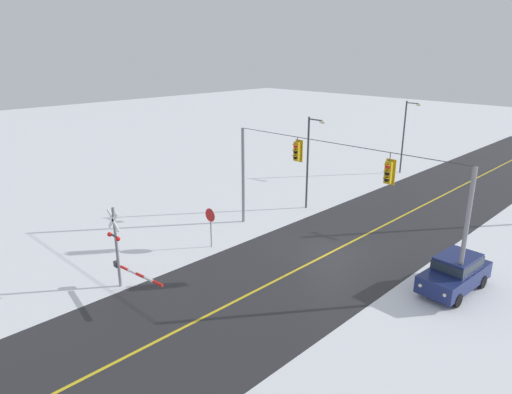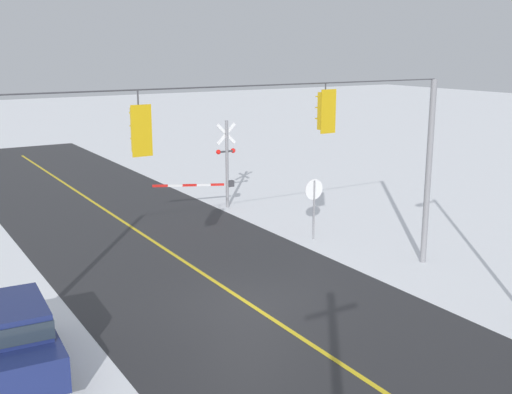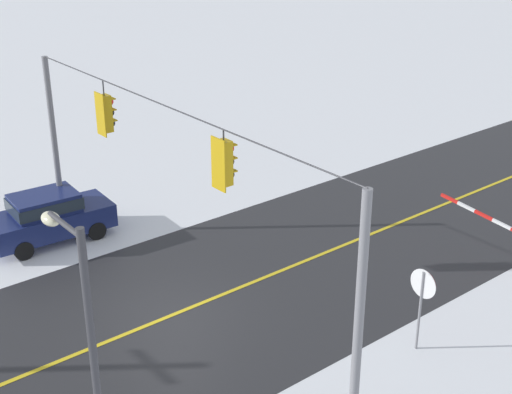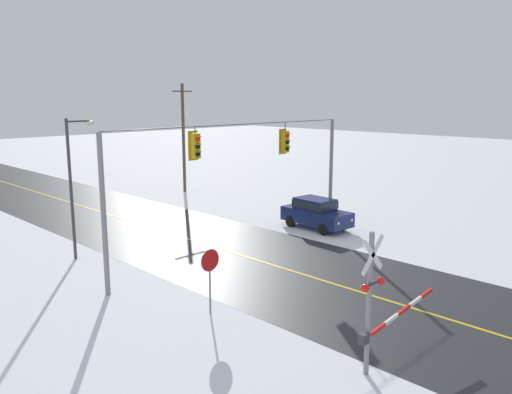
# 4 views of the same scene
# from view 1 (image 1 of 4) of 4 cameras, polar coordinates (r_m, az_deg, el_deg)

# --- Properties ---
(ground_plane) EXTENTS (160.00, 160.00, 0.00)m
(ground_plane) POSITION_cam_1_polar(r_m,az_deg,el_deg) (26.25, 9.20, -6.84)
(ground_plane) COLOR white
(road_asphalt) EXTENTS (9.00, 80.00, 0.01)m
(road_asphalt) POSITION_cam_1_polar(r_m,az_deg,el_deg) (31.00, 15.70, -3.34)
(road_asphalt) COLOR #28282B
(road_asphalt) RESTS_ON ground
(lane_centre_line) EXTENTS (0.14, 72.00, 0.01)m
(lane_centre_line) POSITION_cam_1_polar(r_m,az_deg,el_deg) (31.00, 15.70, -3.33)
(lane_centre_line) COLOR gold
(lane_centre_line) RESTS_ON ground
(signal_span) EXTENTS (14.20, 0.47, 6.22)m
(signal_span) POSITION_cam_1_polar(r_m,az_deg,el_deg) (24.78, 9.84, 1.61)
(signal_span) COLOR gray
(signal_span) RESTS_ON ground
(stop_sign) EXTENTS (0.80, 0.09, 2.35)m
(stop_sign) POSITION_cam_1_polar(r_m,az_deg,el_deg) (26.14, -5.68, -2.73)
(stop_sign) COLOR gray
(stop_sign) RESTS_ON ground
(railroad_crossing) EXTENTS (4.14, 0.31, 4.00)m
(railroad_crossing) POSITION_cam_1_polar(r_m,az_deg,el_deg) (22.35, -16.51, -6.31)
(railroad_crossing) COLOR gray
(railroad_crossing) RESTS_ON ground
(parked_car_navy) EXTENTS (2.02, 4.28, 1.74)m
(parked_car_navy) POSITION_cam_1_polar(r_m,az_deg,el_deg) (23.69, 23.47, -8.48)
(parked_car_navy) COLOR navy
(parked_car_navy) RESTS_ON ground
(streetlamp_near) EXTENTS (1.39, 0.28, 6.50)m
(streetlamp_near) POSITION_cam_1_polar(r_m,az_deg,el_deg) (32.05, 6.74, 5.23)
(streetlamp_near) COLOR #38383D
(streetlamp_near) RESTS_ON ground
(streetlamp_far) EXTENTS (1.39, 0.28, 6.50)m
(streetlamp_far) POSITION_cam_1_polar(r_m,az_deg,el_deg) (43.60, 18.11, 7.84)
(streetlamp_far) COLOR #38383D
(streetlamp_far) RESTS_ON ground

